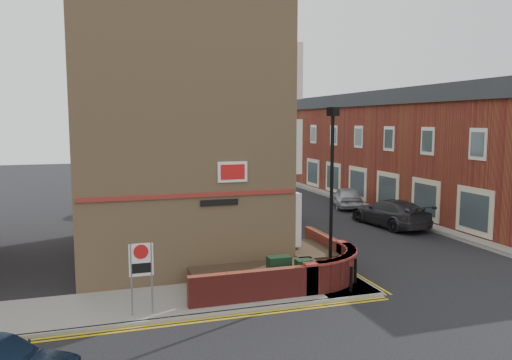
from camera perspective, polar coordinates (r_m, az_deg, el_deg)
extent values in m
plane|color=black|center=(16.74, 5.20, -14.10)|extent=(120.00, 120.00, 0.00)
cube|color=gray|center=(17.16, -7.98, -13.38)|extent=(13.00, 3.00, 0.12)
cube|color=gray|center=(32.01, -2.59, -3.84)|extent=(2.00, 32.00, 0.12)
cube|color=gray|center=(33.92, 17.09, -3.54)|extent=(4.00, 40.00, 0.12)
cube|color=gray|center=(15.78, -7.03, -15.21)|extent=(13.00, 0.15, 0.12)
cube|color=gray|center=(32.28, -0.87, -3.75)|extent=(0.15, 32.00, 0.12)
cube|color=gray|center=(32.84, 14.21, -3.78)|extent=(0.15, 40.00, 0.12)
cube|color=gold|center=(15.57, -6.86, -15.73)|extent=(13.00, 0.28, 0.01)
cube|color=gold|center=(32.36, -0.45, -3.82)|extent=(0.28, 32.00, 0.01)
cube|color=tan|center=(22.62, -9.72, 5.83)|extent=(8.00, 10.00, 11.00)
cube|color=maroon|center=(17.85, -7.36, -1.77)|extent=(7.80, 0.06, 0.15)
cube|color=white|center=(18.06, -2.70, 0.93)|extent=(1.10, 0.05, 0.75)
cube|color=black|center=(18.08, -4.21, -2.59)|extent=(1.40, 0.04, 0.22)
cylinder|color=black|center=(17.63, 8.61, -2.56)|extent=(0.12, 0.12, 6.00)
cylinder|color=black|center=(18.23, 8.46, -10.65)|extent=(0.20, 0.20, 0.80)
cube|color=black|center=(17.40, 8.79, 7.73)|extent=(0.25, 0.50, 0.30)
cube|color=black|center=(17.54, 2.64, -10.60)|extent=(0.80, 0.45, 1.20)
cube|color=black|center=(17.57, 5.48, -10.76)|extent=(0.55, 0.40, 1.10)
cylinder|color=black|center=(17.71, 10.80, -11.05)|extent=(0.11, 0.11, 0.90)
cylinder|color=black|center=(18.66, 11.27, -10.13)|extent=(0.11, 0.11, 0.90)
cylinder|color=slate|center=(15.66, -14.05, -11.03)|extent=(0.06, 0.06, 2.20)
cylinder|color=slate|center=(15.70, -11.83, -10.92)|extent=(0.06, 0.06, 2.20)
cube|color=white|center=(15.51, -13.00, -8.87)|extent=(0.72, 0.04, 1.00)
cylinder|color=red|center=(15.41, -13.01, -8.00)|extent=(0.44, 0.02, 0.44)
cube|color=maroon|center=(37.64, 15.70, 2.78)|extent=(5.00, 30.00, 7.00)
cube|color=#26292E|center=(37.59, 15.90, 8.88)|extent=(5.40, 30.40, 1.00)
cube|color=beige|center=(56.36, 3.92, 4.26)|extent=(5.00, 12.00, 7.00)
cube|color=#26292E|center=(56.33, 3.95, 8.33)|extent=(5.40, 12.40, 1.00)
cylinder|color=#382B1E|center=(29.75, -1.62, -0.10)|extent=(0.24, 0.24, 4.55)
sphere|color=#22501A|center=(29.55, -1.64, 4.91)|extent=(3.64, 3.64, 3.64)
sphere|color=#22501A|center=(29.42, -0.72, 3.26)|extent=(2.60, 2.60, 2.60)
sphere|color=#22501A|center=(29.88, -2.40, 4.05)|extent=(2.86, 2.86, 2.86)
cylinder|color=#382B1E|center=(37.44, -4.99, 1.67)|extent=(0.24, 0.24, 5.04)
sphere|color=#22501A|center=(37.30, -5.03, 6.08)|extent=(4.03, 4.03, 4.03)
sphere|color=#22501A|center=(37.12, -4.31, 4.64)|extent=(2.88, 2.88, 2.88)
sphere|color=#22501A|center=(37.63, -5.60, 5.31)|extent=(3.17, 3.17, 3.17)
cylinder|color=#382B1E|center=(45.27, -7.19, 2.35)|extent=(0.24, 0.24, 4.76)
sphere|color=#22501A|center=(45.14, -7.24, 5.79)|extent=(3.81, 3.81, 3.81)
sphere|color=#22501A|center=(44.95, -6.66, 4.67)|extent=(2.72, 2.72, 2.72)
sphere|color=#22501A|center=(45.50, -7.70, 5.19)|extent=(2.99, 2.99, 2.99)
cylinder|color=black|center=(40.53, -5.34, 0.75)|extent=(0.10, 0.10, 3.20)
imported|color=black|center=(40.37, -5.38, 3.71)|extent=(0.20, 0.16, 1.00)
imported|color=#A6AAAD|center=(30.40, 2.32, -3.17)|extent=(1.55, 4.30, 1.41)
imported|color=#9C1A11|center=(38.23, -1.35, -1.10)|extent=(3.77, 5.64, 1.44)
imported|color=#2A292E|center=(29.36, 15.06, -3.63)|extent=(2.74, 5.53, 1.54)
imported|color=#A5A7AD|center=(35.02, 10.32, -1.92)|extent=(2.95, 4.58, 1.45)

